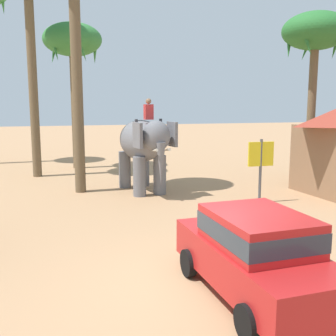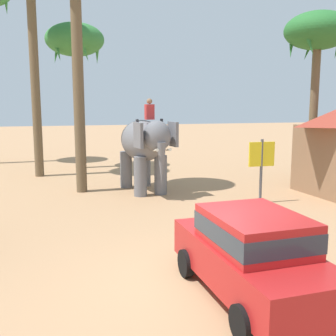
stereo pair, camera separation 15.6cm
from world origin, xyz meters
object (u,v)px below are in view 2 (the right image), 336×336
elephant_with_mahout (144,145)px  signboard_yellow (262,158)px  palm_tree_behind_elephant (318,36)px  palm_tree_far_back (75,44)px  car_sedan_foreground (252,252)px

elephant_with_mahout → signboard_yellow: elephant_with_mahout is taller
palm_tree_behind_elephant → palm_tree_far_back: size_ratio=1.00×
car_sedan_foreground → palm_tree_far_back: palm_tree_far_back is taller
palm_tree_far_back → palm_tree_behind_elephant: bearing=-28.1°
palm_tree_behind_elephant → signboard_yellow: 8.36m
elephant_with_mahout → palm_tree_far_back: size_ratio=0.50×
palm_tree_behind_elephant → signboard_yellow: size_ratio=3.34×
palm_tree_behind_elephant → signboard_yellow: palm_tree_behind_elephant is taller
car_sedan_foreground → signboard_yellow: size_ratio=1.74×
car_sedan_foreground → palm_tree_behind_elephant: 15.24m
car_sedan_foreground → palm_tree_far_back: 18.16m
signboard_yellow → palm_tree_far_back: bearing=121.1°
elephant_with_mahout → signboard_yellow: size_ratio=1.66×
palm_tree_far_back → signboard_yellow: 13.01m
car_sedan_foreground → signboard_yellow: 7.75m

